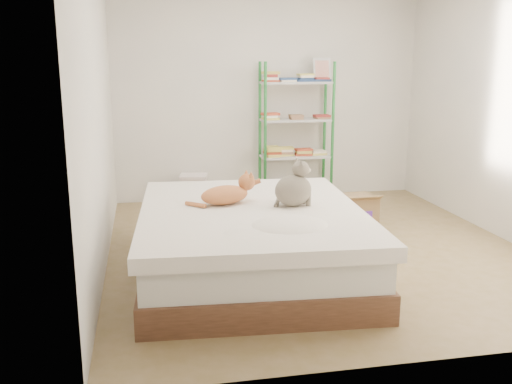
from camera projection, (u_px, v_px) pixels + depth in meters
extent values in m
cube|color=#947D5A|center=(316.00, 248.00, 5.35)|extent=(3.80, 4.20, 0.01)
cube|color=white|center=(268.00, 94.00, 7.06)|extent=(3.80, 0.01, 2.60)
cube|color=white|center=(436.00, 142.00, 3.05)|extent=(3.80, 0.01, 2.60)
cube|color=white|center=(98.00, 113.00, 4.69)|extent=(0.01, 4.20, 2.60)
cube|color=white|center=(511.00, 105.00, 5.41)|extent=(0.01, 4.20, 2.60)
cube|color=brown|center=(251.00, 261.00, 4.69)|extent=(1.87, 2.27, 0.22)
cube|color=white|center=(251.00, 235.00, 4.64)|extent=(1.81, 2.20, 0.24)
cube|color=white|center=(251.00, 215.00, 4.60)|extent=(1.90, 2.31, 0.11)
cylinder|color=#29853A|center=(265.00, 135.00, 6.77)|extent=(0.04, 0.04, 1.70)
cylinder|color=#29853A|center=(260.00, 131.00, 7.08)|extent=(0.04, 0.04, 1.70)
cylinder|color=#29853A|center=(333.00, 133.00, 6.93)|extent=(0.04, 0.04, 1.70)
cylinder|color=#29853A|center=(325.00, 130.00, 7.24)|extent=(0.04, 0.04, 1.70)
cube|color=silver|center=(295.00, 191.00, 7.18)|extent=(0.86, 0.34, 0.02)
cube|color=silver|center=(295.00, 156.00, 7.08)|extent=(0.86, 0.34, 0.02)
cube|color=silver|center=(296.00, 120.00, 6.97)|extent=(0.86, 0.34, 0.02)
cube|color=silver|center=(297.00, 83.00, 6.87)|extent=(0.86, 0.34, 0.02)
cube|color=#9E302A|center=(272.00, 188.00, 7.11)|extent=(0.20, 0.16, 0.09)
cube|color=#9E302A|center=(318.00, 186.00, 7.22)|extent=(0.20, 0.16, 0.09)
cube|color=#9E302A|center=(272.00, 152.00, 7.01)|extent=(0.20, 0.16, 0.09)
cube|color=#9E302A|center=(288.00, 152.00, 7.04)|extent=(0.20, 0.16, 0.09)
cube|color=#9E302A|center=(303.00, 151.00, 7.08)|extent=(0.20, 0.16, 0.09)
cube|color=#9E302A|center=(319.00, 151.00, 7.12)|extent=(0.20, 0.16, 0.09)
cube|color=#9E302A|center=(272.00, 116.00, 6.90)|extent=(0.20, 0.16, 0.09)
cube|color=#9E302A|center=(296.00, 115.00, 6.96)|extent=(0.20, 0.16, 0.09)
cube|color=#9E302A|center=(320.00, 115.00, 7.02)|extent=(0.20, 0.16, 0.09)
cube|color=#9E302A|center=(272.00, 78.00, 6.80)|extent=(0.20, 0.16, 0.09)
cube|color=#9E302A|center=(289.00, 78.00, 6.84)|extent=(0.20, 0.16, 0.09)
cube|color=#9E302A|center=(305.00, 78.00, 6.87)|extent=(0.20, 0.16, 0.09)
cube|color=#9E302A|center=(321.00, 78.00, 6.91)|extent=(0.20, 0.16, 0.09)
cube|color=silver|center=(322.00, 69.00, 6.94)|extent=(0.22, 0.08, 0.28)
cube|color=#E5543F|center=(322.00, 69.00, 6.93)|extent=(0.17, 0.05, 0.22)
cube|color=olive|center=(353.00, 210.00, 6.09)|extent=(0.46, 0.38, 0.31)
cube|color=#4C219E|center=(358.00, 215.00, 5.91)|extent=(0.27, 0.03, 0.07)
cube|color=olive|center=(360.00, 200.00, 5.88)|extent=(0.45, 0.16, 0.10)
cube|color=white|center=(194.00, 191.00, 6.89)|extent=(0.33, 0.30, 0.34)
cube|color=white|center=(194.00, 176.00, 6.85)|extent=(0.37, 0.34, 0.03)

